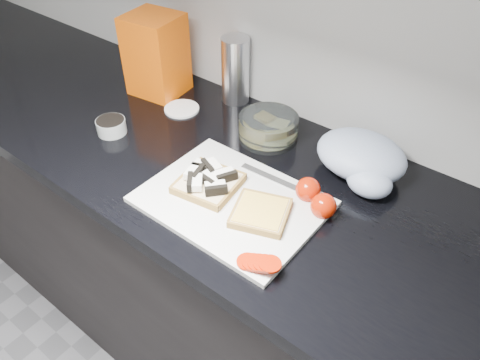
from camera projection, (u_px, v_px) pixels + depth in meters
name	position (u px, v px, depth m)	size (l,w,h in m)	color
base_cabinet	(229.00, 278.00, 1.49)	(3.50, 0.60, 0.86)	black
countertop	(226.00, 169.00, 1.20)	(3.50, 0.64, 0.04)	black
cutting_board	(232.00, 201.00, 1.07)	(0.40, 0.30, 0.01)	silver
bread_left	(208.00, 181.00, 1.09)	(0.16, 0.16, 0.04)	beige
bread_right	(261.00, 213.00, 1.02)	(0.16, 0.16, 0.02)	beige
tomato_slices	(259.00, 263.00, 0.91)	(0.10, 0.07, 0.02)	#A91B03
knife	(295.00, 187.00, 1.09)	(0.24, 0.03, 0.01)	#B1B1B6
seed_tub	(111.00, 125.00, 1.28)	(0.08, 0.08, 0.04)	#939797
tub_lid	(182.00, 109.00, 1.38)	(0.10, 0.10, 0.01)	white
glass_bowl	(268.00, 128.00, 1.25)	(0.16, 0.16, 0.07)	silver
bread_bag	(156.00, 55.00, 1.40)	(0.15, 0.14, 0.24)	#CF4303
steel_canister	(235.00, 70.00, 1.37)	(0.08, 0.08, 0.20)	silver
grocery_bag	(362.00, 159.00, 1.13)	(0.23, 0.20, 0.10)	#AAB4D1
whole_tomatoes	(315.00, 198.00, 1.05)	(0.11, 0.08, 0.06)	#A91B03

